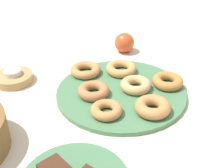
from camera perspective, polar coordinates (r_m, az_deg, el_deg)
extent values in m
plane|color=beige|center=(0.83, 1.77, -1.90)|extent=(2.40, 2.40, 0.00)
cylinder|color=#4C7F56|center=(0.82, 1.78, -1.55)|extent=(0.35, 0.35, 0.01)
torus|color=#BC7A3D|center=(0.85, 10.55, 0.55)|extent=(0.09, 0.09, 0.03)
torus|color=tan|center=(0.90, 1.77, 2.97)|extent=(0.12, 0.12, 0.02)
torus|color=#C6844C|center=(0.73, -1.07, -4.96)|extent=(0.10, 0.10, 0.02)
torus|color=tan|center=(0.82, 4.52, -0.18)|extent=(0.12, 0.12, 0.03)
torus|color=#C6844C|center=(0.74, 7.74, -4.33)|extent=(0.12, 0.12, 0.03)
torus|color=#C6844C|center=(0.90, -5.07, 2.68)|extent=(0.10, 0.10, 0.02)
torus|color=#B27547|center=(0.80, -3.54, -1.29)|extent=(0.09, 0.09, 0.03)
cylinder|color=tan|center=(0.92, -18.24, 1.07)|extent=(0.11, 0.11, 0.02)
cylinder|color=silver|center=(0.91, -18.44, 2.12)|extent=(0.05, 0.05, 0.01)
sphere|color=#CC4C23|center=(1.05, 2.37, 7.87)|extent=(0.07, 0.07, 0.07)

